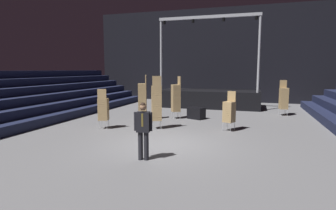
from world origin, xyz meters
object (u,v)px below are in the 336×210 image
at_px(man_with_tie, 143,128).
at_px(chair_stack_front_right, 156,103).
at_px(chair_stack_front_left, 103,109).
at_px(chair_stack_rear_left, 284,98).
at_px(equipment_road_case, 196,113).
at_px(stage_riser, 210,97).
at_px(chair_stack_mid_centre, 143,98).
at_px(chair_stack_mid_right, 229,111).
at_px(chair_stack_mid_left, 176,98).

distance_m(man_with_tie, chair_stack_front_right, 4.57).
bearing_deg(chair_stack_front_left, chair_stack_rear_left, 21.63).
bearing_deg(equipment_road_case, chair_stack_front_right, -111.50).
height_order(stage_riser, chair_stack_mid_centre, stage_riser).
height_order(chair_stack_mid_right, equipment_road_case, chair_stack_mid_right).
height_order(chair_stack_front_right, chair_stack_mid_right, chair_stack_front_right).
distance_m(chair_stack_front_right, chair_stack_mid_centre, 2.46).
bearing_deg(stage_riser, chair_stack_mid_centre, -111.87).
bearing_deg(chair_stack_front_left, chair_stack_front_right, 0.05).
bearing_deg(stage_riser, chair_stack_mid_left, -100.43).
xyz_separation_m(stage_riser, chair_stack_mid_right, (2.12, -8.05, 0.20)).
distance_m(man_with_tie, chair_stack_rear_left, 11.37).
bearing_deg(chair_stack_mid_centre, man_with_tie, -175.76).
relative_size(stage_riser, chair_stack_front_left, 3.85).
bearing_deg(chair_stack_rear_left, chair_stack_front_left, 23.86).
bearing_deg(man_with_tie, chair_stack_mid_centre, -77.51).
relative_size(stage_riser, man_with_tie, 4.07).
relative_size(man_with_tie, chair_stack_mid_left, 0.75).
relative_size(chair_stack_mid_left, chair_stack_mid_right, 1.33).
distance_m(chair_stack_mid_right, chair_stack_rear_left, 5.96).
distance_m(chair_stack_front_right, chair_stack_rear_left, 8.40).
distance_m(man_with_tie, chair_stack_mid_centre, 6.90).
height_order(chair_stack_mid_right, chair_stack_rear_left, chair_stack_rear_left).
bearing_deg(chair_stack_mid_left, chair_stack_rear_left, -97.56).
distance_m(chair_stack_front_left, equipment_road_case, 5.35).
height_order(chair_stack_front_left, chair_stack_mid_right, chair_stack_front_left).
distance_m(chair_stack_front_left, chair_stack_mid_left, 4.42).
relative_size(chair_stack_mid_left, chair_stack_rear_left, 1.12).
bearing_deg(chair_stack_mid_centre, chair_stack_front_right, -160.65).
distance_m(chair_stack_mid_centre, chair_stack_rear_left, 8.49).
relative_size(man_with_tie, equipment_road_case, 1.98).
distance_m(chair_stack_front_left, chair_stack_front_right, 2.52).
relative_size(chair_stack_front_left, chair_stack_rear_left, 0.88).
height_order(chair_stack_mid_centre, chair_stack_rear_left, chair_stack_mid_centre).
xyz_separation_m(stage_riser, man_with_tie, (-0.02, -13.02, 0.31)).
height_order(chair_stack_front_left, chair_stack_front_right, chair_stack_front_right).
distance_m(chair_stack_mid_left, chair_stack_mid_right, 3.97).
bearing_deg(chair_stack_front_left, chair_stack_mid_left, 39.04).
distance_m(chair_stack_mid_left, chair_stack_rear_left, 6.60).
distance_m(stage_riser, chair_stack_mid_right, 8.33).
bearing_deg(stage_riser, chair_stack_front_right, -97.71).
xyz_separation_m(stage_riser, chair_stack_front_right, (-1.16, -8.61, 0.53)).
bearing_deg(equipment_road_case, chair_stack_rear_left, 29.18).
relative_size(stage_riser, chair_stack_front_right, 2.93).
bearing_deg(chair_stack_rear_left, equipment_road_case, 15.24).
height_order(chair_stack_mid_left, equipment_road_case, chair_stack_mid_left).
bearing_deg(chair_stack_mid_right, chair_stack_mid_left, -12.47).
bearing_deg(chair_stack_front_right, equipment_road_case, 42.86).
bearing_deg(stage_riser, chair_stack_front_left, -110.95).
bearing_deg(chair_stack_front_left, chair_stack_mid_right, -3.73).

